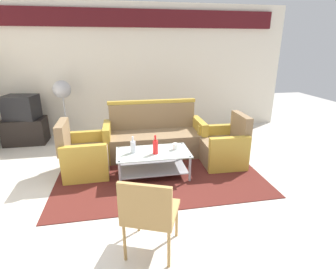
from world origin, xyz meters
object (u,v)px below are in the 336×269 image
Objects in this scene: armchair_right at (224,148)px; bottle_clear at (133,147)px; armchair_left at (84,156)px; bottle_red at (155,147)px; cup at (175,146)px; coffee_table at (153,160)px; couch at (154,138)px; wicker_chair at (149,211)px; pedestal_fan at (62,93)px; tv_stand at (26,131)px; television at (21,107)px.

armchair_right reaches higher than bottle_clear.
bottle_red is at bearing 68.88° from armchair_left.
coffee_table is at bearing -173.88° from cup.
bottle_red is 0.35m from cup.
couch is 2.15× the size of wicker_chair.
couch reaches higher than cup.
bottle_clear reaches higher than coffee_table.
bottle_clear is 0.65m from cup.
armchair_right is 1.01× the size of wicker_chair.
couch is at bearing 80.97° from coffee_table.
cup is (0.21, -0.84, 0.14)m from couch.
bottle_clear is at bearing 99.93° from armchair_right.
bottle_red is 2.67m from pedestal_fan.
armchair_left is at bearing 160.16° from bottle_red.
bottle_clear is 1.61m from wicker_chair.
couch is 1.27m from armchair_right.
couch reaches higher than armchair_left.
couch is 18.05× the size of cup.
armchair_left is 1.10m from coffee_table.
coffee_table is 3.08m from tv_stand.
couch is 2.68× the size of television.
coffee_table is at bearing 81.41° from couch.
tv_stand is 1.19× the size of television.
coffee_table is 1.63× the size of television.
coffee_table is (-1.24, -0.26, -0.02)m from armchair_right.
armchair_left is 1.44m from cup.
bottle_red is 0.36× the size of tv_stand.
coffee_table is 3.82× the size of bottle_red.
bottle_red is at bearing -17.38° from bottle_clear.
bottle_red is (0.32, -0.10, 0.01)m from bottle_clear.
couch reaches higher than bottle_red.
armchair_left is 1.90m from pedestal_fan.
cup is 0.12× the size of wicker_chair.
armchair_right is (1.10, -0.62, -0.03)m from couch.
wicker_chair is (2.15, -3.52, -0.27)m from television.
armchair_right is (2.29, -0.06, 0.00)m from armchair_left.
bottle_red is 0.34× the size of wicker_chair.
couch is 2.26× the size of tv_stand.
couch is at bearing 114.18° from armchair_left.
couch is 0.98m from bottle_red.
television reaches higher than coffee_table.
armchair_right is at bearing -31.43° from pedestal_fan.
armchair_right is at bearing 166.23° from television.
television is (-1.34, 1.63, 0.47)m from armchair_left.
wicker_chair reaches higher than coffee_table.
bottle_red is 0.43× the size of television.
couch reaches higher than bottle_clear.
pedestal_fan is (-1.30, 1.96, 0.51)m from bottle_clear.
couch is at bearing -22.66° from tv_stand.
couch is 2.17m from pedestal_fan.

